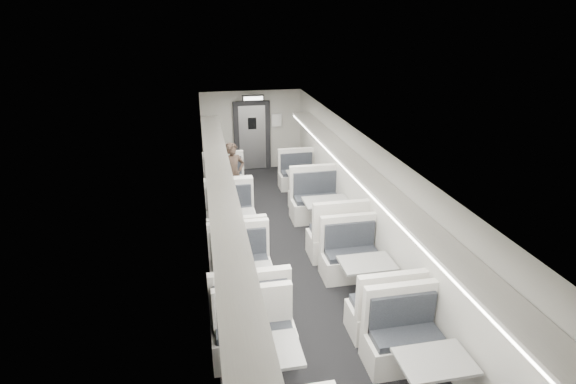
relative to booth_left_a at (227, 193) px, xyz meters
name	(u,v)px	position (x,y,z in m)	size (l,w,h in m)	color
room	(292,211)	(1.00, -3.11, 0.81)	(3.24, 12.24, 2.64)	black
booth_left_a	(227,193)	(0.00, 0.00, 0.00)	(1.06, 2.16, 1.16)	white
booth_left_b	(234,231)	(0.00, -2.11, 0.00)	(1.07, 2.16, 1.16)	white
booth_left_c	(246,292)	(0.00, -4.32, 0.01)	(1.08, 2.19, 1.17)	white
booth_left_d	(262,377)	(0.00, -6.17, 0.03)	(1.16, 2.35, 1.26)	white
booth_right_a	(303,185)	(2.00, 0.25, -0.03)	(0.99, 2.02, 1.08)	white
booth_right_b	(326,218)	(2.00, -1.95, 0.04)	(1.16, 2.36, 1.26)	white
booth_right_c	(366,281)	(2.00, -4.38, 0.00)	(1.06, 2.15, 1.15)	white
booth_right_d	(432,384)	(2.00, -6.64, 0.00)	(1.06, 2.15, 1.15)	white
passenger	(233,175)	(0.19, 0.10, 0.43)	(0.59, 0.39, 1.63)	black
window_a	(204,153)	(-0.49, 0.29, 0.96)	(0.02, 1.18, 0.84)	black
window_b	(206,185)	(-0.49, -1.91, 0.96)	(0.02, 1.18, 0.84)	black
window_c	(210,236)	(-0.49, -4.11, 0.96)	(0.02, 1.18, 0.84)	black
window_d	(218,327)	(-0.49, -6.31, 0.96)	(0.02, 1.18, 0.84)	black
luggage_rack_left	(222,184)	(-0.24, -3.41, 1.53)	(0.46, 10.40, 0.09)	white
luggage_rack_right	(365,174)	(2.24, -3.41, 1.53)	(0.46, 10.40, 0.09)	white
vestibule_door	(252,136)	(1.00, 2.82, 0.65)	(1.10, 0.13, 2.10)	black
exit_sign	(253,98)	(1.00, 2.33, 1.89)	(0.62, 0.12, 0.16)	black
wall_notice	(277,120)	(1.75, 2.81, 1.11)	(0.32, 0.02, 0.40)	silver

